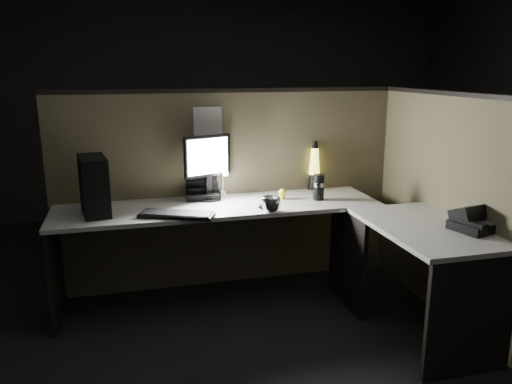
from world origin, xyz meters
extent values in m
plane|color=black|center=(0.00, 0.00, 0.00)|extent=(6.00, 6.00, 0.00)
plane|color=#282623|center=(0.00, 3.00, 1.35)|extent=(6.00, 0.00, 6.00)
cube|color=brown|center=(0.00, 0.93, 0.75)|extent=(2.66, 0.06, 1.50)
cube|color=brown|center=(1.33, 0.10, 0.75)|extent=(0.06, 1.66, 1.50)
cube|color=beige|center=(-0.15, 0.60, 0.71)|extent=(2.30, 0.60, 0.03)
cube|color=beige|center=(1.00, -0.20, 0.71)|extent=(0.60, 1.00, 0.03)
cube|color=black|center=(-1.28, 0.60, 0.35)|extent=(0.03, 0.55, 0.70)
cube|color=black|center=(1.00, -0.68, 0.35)|extent=(0.55, 0.03, 0.70)
cube|color=black|center=(0.72, 0.30, 0.35)|extent=(0.03, 0.55, 0.70)
cube|color=black|center=(-0.99, 0.60, 0.92)|extent=(0.22, 0.39, 0.38)
cylinder|color=black|center=(-0.20, 0.75, 0.74)|extent=(0.16, 0.16, 0.01)
cube|color=black|center=(-0.20, 0.77, 0.83)|extent=(0.05, 0.05, 0.18)
cube|color=black|center=(-0.20, 0.77, 1.06)|extent=(0.36, 0.16, 0.30)
cube|color=white|center=(-0.20, 0.75, 1.06)|extent=(0.31, 0.12, 0.26)
cube|color=black|center=(-0.47, 0.39, 0.74)|extent=(0.51, 0.34, 0.02)
ellipsoid|color=black|center=(0.13, 0.43, 0.75)|extent=(0.10, 0.09, 0.03)
cube|color=white|center=(-0.07, 0.88, 0.74)|extent=(0.04, 0.05, 0.03)
cylinder|color=white|center=(-0.07, 0.88, 0.84)|extent=(0.01, 0.01, 0.17)
cylinder|color=white|center=(-0.07, 0.82, 0.93)|extent=(0.01, 0.11, 0.01)
sphere|color=white|center=(-0.07, 0.76, 0.92)|extent=(0.04, 0.04, 0.04)
cube|color=black|center=(-0.23, 0.81, 0.75)|extent=(0.27, 0.25, 0.05)
cube|color=black|center=(-0.23, 0.78, 0.79)|extent=(0.24, 0.06, 0.09)
cube|color=black|center=(-0.23, 0.88, 0.83)|extent=(0.24, 0.06, 0.16)
cone|color=black|center=(0.68, 0.88, 0.79)|extent=(0.10, 0.10, 0.12)
cone|color=#FFEE43|center=(0.68, 0.88, 0.96)|extent=(0.09, 0.09, 0.21)
sphere|color=#985216|center=(0.68, 0.88, 0.89)|extent=(0.04, 0.04, 0.04)
sphere|color=#985216|center=(0.68, 0.88, 0.97)|extent=(0.03, 0.03, 0.03)
cone|color=black|center=(0.68, 0.88, 1.09)|extent=(0.05, 0.05, 0.06)
cylinder|color=black|center=(0.59, 0.56, 0.82)|extent=(0.08, 0.08, 0.19)
imported|color=#B1B0B7|center=(0.16, 0.34, 0.78)|extent=(0.17, 0.17, 0.10)
sphere|color=yellow|center=(0.34, 0.64, 0.78)|extent=(0.06, 0.06, 0.06)
cube|color=white|center=(-0.17, 0.90, 1.25)|extent=(0.21, 0.00, 0.30)
cube|color=black|center=(1.24, -0.35, 0.76)|extent=(0.31, 0.28, 0.06)
cube|color=black|center=(1.24, -0.30, 0.83)|extent=(0.29, 0.21, 0.12)
cube|color=black|center=(1.16, -0.40, 0.79)|extent=(0.10, 0.20, 0.04)
cube|color=#3F3F42|center=(1.30, -0.38, 0.79)|extent=(0.14, 0.14, 0.00)
camera|label=1|loc=(-0.76, -2.78, 1.68)|focal=35.00mm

